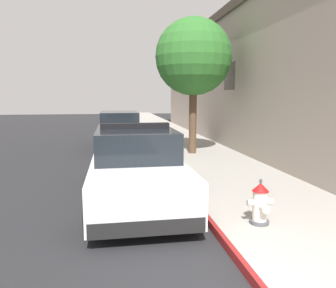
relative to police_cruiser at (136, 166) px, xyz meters
name	(u,v)px	position (x,y,z in m)	size (l,w,h in m)	color
ground_plane	(39,158)	(-3.28, 6.01, -0.84)	(29.02, 60.00, 0.20)	#232326
sidewalk_pavement	(192,150)	(2.72, 6.01, -0.68)	(3.03, 60.00, 0.14)	#9E9991
curb_painted_edge	(154,151)	(1.16, 6.01, -0.68)	(0.08, 60.00, 0.14)	maroon
storefront_building	(292,79)	(6.97, 5.95, 2.22)	(5.72, 27.63, 5.91)	gray
police_cruiser	(136,166)	(0.00, 0.00, 0.00)	(1.94, 4.84, 1.68)	white
parked_car_silver_ahead	(120,130)	(-0.18, 7.93, 0.00)	(1.94, 4.84, 1.56)	black
fire_hydrant	(260,204)	(1.91, -2.11, -0.26)	(0.44, 0.40, 0.76)	#4C4C51
street_tree	(193,57)	(2.46, 4.86, 2.90)	(2.78, 2.78, 4.91)	brown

